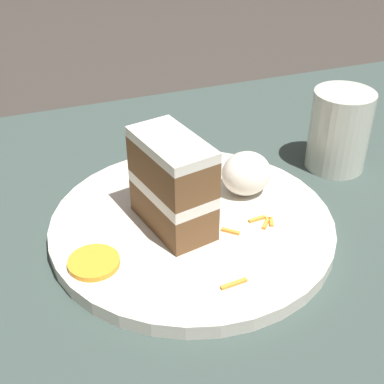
{
  "coord_description": "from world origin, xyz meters",
  "views": [
    {
      "loc": [
        0.17,
        0.4,
        0.38
      ],
      "look_at": [
        0.01,
        -0.04,
        0.08
      ],
      "focal_mm": 50.0,
      "sensor_mm": 36.0,
      "label": 1
    }
  ],
  "objects_px": {
    "drinking_glass": "(338,135)",
    "cream_dollop": "(246,173)",
    "plate": "(192,225)",
    "orange_garnish": "(94,262)",
    "cake_slice": "(172,184)"
  },
  "relations": [
    {
      "from": "cake_slice",
      "to": "plate",
      "type": "bearing_deg",
      "value": 168.38
    },
    {
      "from": "plate",
      "to": "orange_garnish",
      "type": "distance_m",
      "value": 0.12
    },
    {
      "from": "plate",
      "to": "drinking_glass",
      "type": "xyz_separation_m",
      "value": [
        -0.22,
        -0.07,
        0.04
      ]
    },
    {
      "from": "cream_dollop",
      "to": "plate",
      "type": "bearing_deg",
      "value": 20.61
    },
    {
      "from": "cream_dollop",
      "to": "drinking_glass",
      "type": "xyz_separation_m",
      "value": [
        -0.15,
        -0.04,
        0.0
      ]
    },
    {
      "from": "drinking_glass",
      "to": "orange_garnish",
      "type": "bearing_deg",
      "value": 16.76
    },
    {
      "from": "orange_garnish",
      "to": "drinking_glass",
      "type": "bearing_deg",
      "value": -163.24
    },
    {
      "from": "orange_garnish",
      "to": "drinking_glass",
      "type": "relative_size",
      "value": 0.49
    },
    {
      "from": "drinking_glass",
      "to": "cream_dollop",
      "type": "bearing_deg",
      "value": 14.25
    },
    {
      "from": "cake_slice",
      "to": "orange_garnish",
      "type": "height_order",
      "value": "cake_slice"
    },
    {
      "from": "plate",
      "to": "cake_slice",
      "type": "height_order",
      "value": "cake_slice"
    },
    {
      "from": "plate",
      "to": "drinking_glass",
      "type": "relative_size",
      "value": 2.97
    },
    {
      "from": "cream_dollop",
      "to": "orange_garnish",
      "type": "xyz_separation_m",
      "value": [
        0.19,
        0.06,
        -0.02
      ]
    },
    {
      "from": "plate",
      "to": "orange_garnish",
      "type": "height_order",
      "value": "orange_garnish"
    },
    {
      "from": "cream_dollop",
      "to": "orange_garnish",
      "type": "relative_size",
      "value": 1.13
    }
  ]
}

